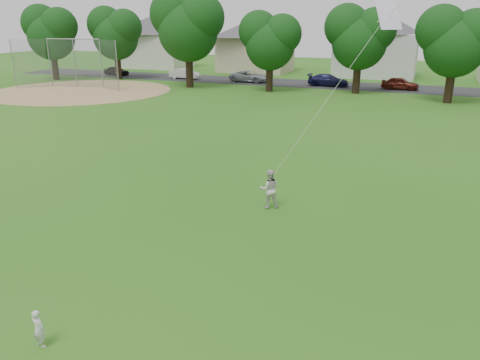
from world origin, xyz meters
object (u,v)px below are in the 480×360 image
at_px(toddler, 38,329).
at_px(baseball_backstop, 72,64).
at_px(older_boy, 269,189).
at_px(kite, 322,107).

relative_size(toddler, baseball_backstop, 0.08).
distance_m(toddler, older_boy, 9.78).
bearing_deg(baseball_backstop, older_boy, -38.98).
height_order(toddler, kite, kite).
bearing_deg(older_boy, toddler, 50.31).
distance_m(older_boy, kite, 3.80).
height_order(older_boy, baseball_backstop, baseball_backstop).
distance_m(older_boy, baseball_backstop, 38.37).
xyz_separation_m(toddler, kite, (3.98, 9.29, 3.58)).
relative_size(toddler, kite, 0.13).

